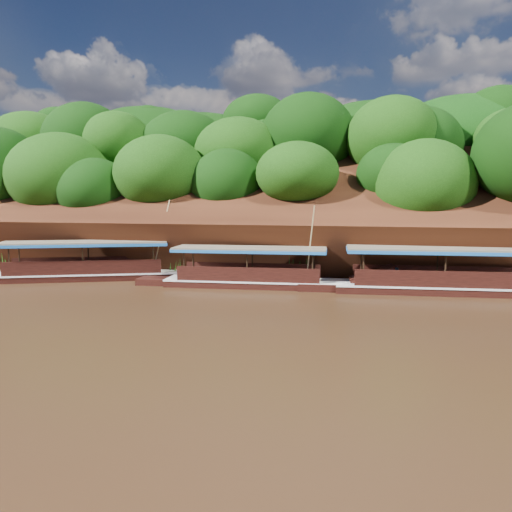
{
  "coord_description": "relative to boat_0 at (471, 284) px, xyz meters",
  "views": [
    {
      "loc": [
        5.92,
        -22.2,
        5.41
      ],
      "look_at": [
        -0.84,
        7.0,
        1.93
      ],
      "focal_mm": 35.0,
      "sensor_mm": 36.0,
      "label": 1
    }
  ],
  "objects": [
    {
      "name": "boat_2",
      "position": [
        -22.53,
        0.21,
        -0.01
      ],
      "size": [
        15.85,
        7.98,
        5.78
      ],
      "rotation": [
        0.0,
        0.0,
        0.38
      ],
      "color": "black",
      "rests_on": "ground"
    },
    {
      "name": "ground",
      "position": [
        -11.53,
        -7.73,
        -0.59
      ],
      "size": [
        160.0,
        160.0,
        0.0
      ],
      "primitive_type": "plane",
      "color": "black",
      "rests_on": "ground"
    },
    {
      "name": "reeds",
      "position": [
        -15.49,
        1.84,
        0.32
      ],
      "size": [
        48.94,
        2.29,
        2.05
      ],
      "color": "#266719",
      "rests_on": "ground"
    },
    {
      "name": "riverbank",
      "position": [
        -11.54,
        15.0,
        1.3
      ],
      "size": [
        120.0,
        30.06,
        19.4
      ],
      "color": "black",
      "rests_on": "ground"
    },
    {
      "name": "boat_0",
      "position": [
        0.0,
        0.0,
        0.0
      ],
      "size": [
        16.16,
        3.56,
        7.36
      ],
      "rotation": [
        0.0,
        0.0,
        0.08
      ],
      "color": "black",
      "rests_on": "ground"
    },
    {
      "name": "boat_1",
      "position": [
        -11.35,
        -0.47,
        -0.04
      ],
      "size": [
        14.14,
        3.2,
        5.43
      ],
      "rotation": [
        0.0,
        0.0,
        0.08
      ],
      "color": "black",
      "rests_on": "ground"
    }
  ]
}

